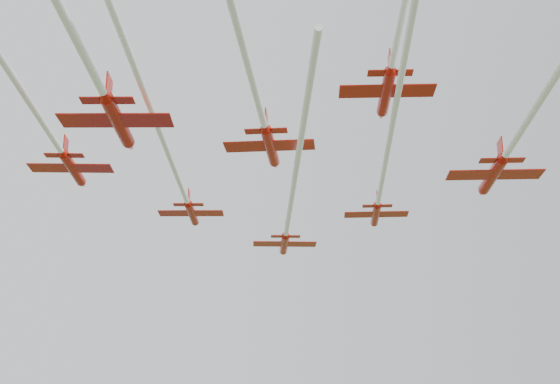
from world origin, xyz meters
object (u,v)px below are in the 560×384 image
object	(u,v)px
jet_row3_mid	(253,83)
jet_row3_right	(524,125)
jet_row4_left	(75,37)
jet_row3_left	(54,139)
jet_row2_left	(177,175)
jet_lead	(290,208)
jet_row4_right	(401,23)
jet_row2_right	(383,176)

from	to	relation	value
jet_row3_mid	jet_row3_right	world-z (taller)	jet_row3_mid
jet_row4_left	jet_row3_right	bearing A→B (deg)	25.45
jet_row3_left	jet_row2_left	bearing A→B (deg)	36.97
jet_lead	jet_row4_right	world-z (taller)	jet_row4_right
jet_lead	jet_row3_left	bearing A→B (deg)	-144.82
jet_row2_left	jet_row4_right	bearing A→B (deg)	-56.68
jet_row2_left	jet_row2_right	distance (m)	22.71
jet_row2_left	jet_row3_left	distance (m)	14.30
jet_row3_mid	jet_row3_right	distance (m)	24.76
jet_lead	jet_row4_left	size ratio (longest dim) A/B	1.09
jet_lead	jet_row3_left	xyz separation A→B (m)	(-28.06, -10.24, 1.47)
jet_row4_right	jet_row2_right	bearing A→B (deg)	87.37
jet_lead	jet_row2_right	bearing A→B (deg)	-44.73
jet_lead	jet_row3_right	distance (m)	32.87
jet_row2_left	jet_row3_left	size ratio (longest dim) A/B	1.30
jet_row3_right	jet_row3_mid	bearing A→B (deg)	-166.34
jet_row4_left	jet_row2_left	bearing A→B (deg)	85.61
jet_row3_mid	jet_row4_right	size ratio (longest dim) A/B	1.18
jet_row2_left	jet_row2_right	world-z (taller)	jet_row2_left
jet_lead	jet_row3_left	distance (m)	29.91
jet_lead	jet_row3_left	size ratio (longest dim) A/B	1.51
jet_row3_mid	jet_row4_left	bearing A→B (deg)	-129.16
jet_lead	jet_row3_mid	xyz separation A→B (m)	(-12.28, -27.88, 1.57)
jet_row3_mid	jet_row4_right	bearing A→B (deg)	-37.09
jet_row3_right	jet_row4_left	size ratio (longest dim) A/B	0.94
jet_row2_right	jet_row3_right	bearing A→B (deg)	-53.12
jet_row3_right	jet_row4_left	world-z (taller)	jet_row3_right
jet_row3_right	jet_row4_left	distance (m)	39.86
jet_row3_right	jet_row4_right	size ratio (longest dim) A/B	1.17
jet_row3_left	jet_row3_mid	distance (m)	23.67
jet_row4_left	jet_row4_right	distance (m)	23.15
jet_row2_left	jet_row2_right	bearing A→B (deg)	-0.03
jet_row2_right	jet_row4_left	size ratio (longest dim) A/B	0.91
jet_row3_right	jet_row2_right	bearing A→B (deg)	125.87
jet_row2_left	jet_row3_mid	size ratio (longest dim) A/B	0.98
jet_row3_left	jet_row3_mid	bearing A→B (deg)	-32.59
jet_lead	jet_row4_right	distance (m)	41.02
jet_lead	jet_row3_mid	distance (m)	30.50
jet_row4_left	jet_row2_right	bearing A→B (deg)	52.79
jet_row3_mid	jet_row2_right	bearing A→B (deg)	62.10
jet_row3_mid	jet_row3_right	xyz separation A→B (m)	(24.55, -2.61, -1.84)
jet_row2_left	jet_row3_right	xyz separation A→B (m)	(27.03, -25.46, -1.17)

